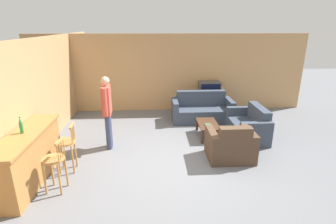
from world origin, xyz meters
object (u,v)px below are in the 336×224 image
object	(u,v)px
tv	(209,89)
person_by_window	(107,109)
armchair_near	(231,146)
tv_unit	(209,104)
couch_far	(202,110)
book_on_table	(208,125)
table_lamp	(220,86)
bar_chair_mid	(67,146)
bar_chair_near	(55,163)
coffee_table	(208,125)
loveseat_right	(249,126)
bottle	(21,126)

from	to	relation	value
tv	person_by_window	bearing A→B (deg)	-138.80
armchair_near	tv_unit	size ratio (longest dim) A/B	0.95
couch_far	book_on_table	size ratio (longest dim) A/B	11.12
table_lamp	person_by_window	world-z (taller)	person_by_window
armchair_near	tv	distance (m)	3.39
tv	bar_chair_mid	bearing A→B (deg)	-135.27
bar_chair_near	coffee_table	bearing A→B (deg)	34.77
loveseat_right	tv_unit	world-z (taller)	loveseat_right
coffee_table	person_by_window	world-z (taller)	person_by_window
couch_far	tv_unit	distance (m)	0.90
bar_chair_near	tv_unit	world-z (taller)	bar_chair_near
bar_chair_near	tv	distance (m)	5.67
couch_far	tv	world-z (taller)	tv
tv	bottle	bearing A→B (deg)	-137.15
tv_unit	bottle	world-z (taller)	bottle
couch_far	person_by_window	world-z (taller)	person_by_window
couch_far	tv_unit	xyz separation A→B (m)	(0.39, 0.82, -0.04)
bar_chair_mid	book_on_table	bearing A→B (deg)	23.91
bar_chair_mid	book_on_table	world-z (taller)	bar_chair_mid
tv	bar_chair_near	bearing A→B (deg)	-130.30
table_lamp	coffee_table	bearing A→B (deg)	-111.38
armchair_near	loveseat_right	world-z (taller)	armchair_near
bar_chair_near	tv	xyz separation A→B (m)	(3.67, 4.32, 0.25)
bar_chair_near	loveseat_right	xyz separation A→B (m)	(4.29, 2.13, -0.25)
tv_unit	book_on_table	distance (m)	2.27
tv_unit	book_on_table	size ratio (longest dim) A/B	6.25
couch_far	coffee_table	world-z (taller)	couch_far
armchair_near	person_by_window	xyz separation A→B (m)	(-2.79, 0.74, 0.69)
couch_far	tv_unit	bearing A→B (deg)	64.72
tv_unit	book_on_table	xyz separation A→B (m)	(-0.48, -2.22, 0.11)
tv	book_on_table	bearing A→B (deg)	-102.19
tv_unit	table_lamp	distance (m)	0.71
tv_unit	tv	world-z (taller)	tv
bar_chair_near	couch_far	world-z (taller)	bar_chair_near
bar_chair_mid	couch_far	world-z (taller)	bar_chair_mid
armchair_near	bottle	size ratio (longest dim) A/B	3.22
person_by_window	loveseat_right	bearing A→B (deg)	6.64
table_lamp	tv_unit	bearing A→B (deg)	-180.00
armchair_near	bottle	bearing A→B (deg)	-171.19
bar_chair_mid	tv	bearing A→B (deg)	44.73
tv	armchair_near	bearing A→B (deg)	-93.37
bar_chair_near	tv	size ratio (longest dim) A/B	1.41
book_on_table	table_lamp	xyz separation A→B (m)	(0.84, 2.22, 0.50)
book_on_table	couch_far	bearing A→B (deg)	86.18
person_by_window	couch_far	bearing A→B (deg)	34.70
bar_chair_near	armchair_near	world-z (taller)	bar_chair_near
bar_chair_near	table_lamp	xyz separation A→B (m)	(4.03, 4.32, 0.33)
couch_far	person_by_window	size ratio (longest dim) A/B	1.06
bar_chair_near	bar_chair_mid	xyz separation A→B (m)	(0.00, 0.69, 0.00)
loveseat_right	book_on_table	xyz separation A→B (m)	(-1.10, -0.03, 0.08)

